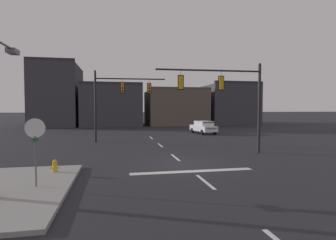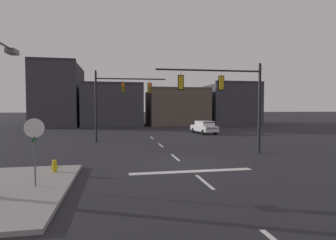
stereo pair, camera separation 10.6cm
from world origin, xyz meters
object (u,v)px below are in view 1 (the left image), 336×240
(stop_sign, at_px, (35,136))
(fire_hydrant, at_px, (55,168))
(signal_mast_far_side, at_px, (116,95))
(signal_mast_near_side, at_px, (229,92))
(car_lot_nearside, at_px, (203,127))

(stop_sign, xyz_separation_m, fire_hydrant, (0.20, 2.43, -1.82))
(stop_sign, bearing_deg, signal_mast_far_side, 77.93)
(signal_mast_near_side, height_order, signal_mast_far_side, signal_mast_far_side)
(stop_sign, relative_size, fire_hydrant, 3.77)
(signal_mast_far_side, distance_m, car_lot_nearside, 13.12)
(car_lot_nearside, relative_size, fire_hydrant, 6.17)
(signal_mast_near_side, height_order, fire_hydrant, signal_mast_near_side)
(signal_mast_near_side, relative_size, car_lot_nearside, 1.63)
(fire_hydrant, bearing_deg, signal_mast_near_side, 20.88)
(signal_mast_near_side, relative_size, stop_sign, 2.67)
(signal_mast_near_side, bearing_deg, signal_mast_far_side, 132.86)
(signal_mast_near_side, distance_m, fire_hydrant, 12.20)
(fire_hydrant, bearing_deg, stop_sign, -94.81)
(car_lot_nearside, xyz_separation_m, fire_hydrant, (-13.84, -18.92, -0.53))
(signal_mast_far_side, xyz_separation_m, stop_sign, (-3.19, -14.92, -2.32))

